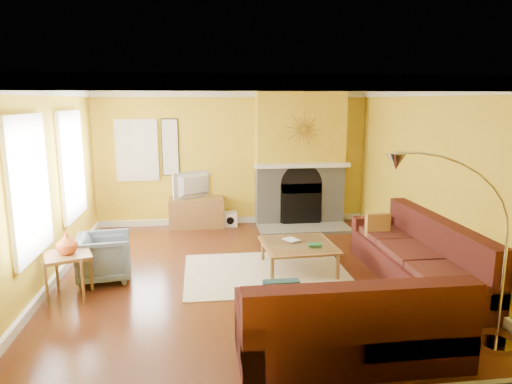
{
  "coord_description": "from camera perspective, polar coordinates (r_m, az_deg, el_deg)",
  "views": [
    {
      "loc": [
        -0.67,
        -6.24,
        2.52
      ],
      "look_at": [
        0.15,
        0.4,
        1.17
      ],
      "focal_mm": 32.0,
      "sensor_mm": 36.0,
      "label": 1
    }
  ],
  "objects": [
    {
      "name": "floor",
      "position": [
        6.77,
        -0.9,
        -10.54
      ],
      "size": [
        5.5,
        6.0,
        0.02
      ],
      "primitive_type": "cube",
      "color": "#602B14",
      "rests_on": "ground"
    },
    {
      "name": "ceiling",
      "position": [
        6.28,
        -0.98,
        13.14
      ],
      "size": [
        5.5,
        6.0,
        0.02
      ],
      "primitive_type": "cube",
      "color": "white",
      "rests_on": "ground"
    },
    {
      "name": "wall_back",
      "position": [
        9.35,
        -2.91,
        4.2
      ],
      "size": [
        5.5,
        0.02,
        2.7
      ],
      "primitive_type": "cube",
      "color": "gold",
      "rests_on": "ground"
    },
    {
      "name": "wall_front",
      "position": [
        3.5,
        4.38,
        -8.1
      ],
      "size": [
        5.5,
        0.02,
        2.7
      ],
      "primitive_type": "cube",
      "color": "gold",
      "rests_on": "ground"
    },
    {
      "name": "wall_left",
      "position": [
        6.69,
        -25.16,
        0.24
      ],
      "size": [
        0.02,
        6.0,
        2.7
      ],
      "primitive_type": "cube",
      "color": "gold",
      "rests_on": "ground"
    },
    {
      "name": "wall_right",
      "position": [
        7.22,
        21.42,
        1.29
      ],
      "size": [
        0.02,
        6.0,
        2.7
      ],
      "primitive_type": "cube",
      "color": "gold",
      "rests_on": "ground"
    },
    {
      "name": "baseboard",
      "position": [
        6.74,
        -0.9,
        -9.99
      ],
      "size": [
        5.5,
        6.0,
        0.12
      ],
      "primitive_type": null,
      "color": "white",
      "rests_on": "floor"
    },
    {
      "name": "crown_molding",
      "position": [
        6.28,
        -0.98,
        12.51
      ],
      "size": [
        5.5,
        6.0,
        0.12
      ],
      "primitive_type": null,
      "color": "white",
      "rests_on": "ceiling"
    },
    {
      "name": "window_left_near",
      "position": [
        7.88,
        -22.12,
        3.13
      ],
      "size": [
        0.06,
        1.22,
        1.72
      ],
      "primitive_type": "cube",
      "color": "white",
      "rests_on": "wall_left"
    },
    {
      "name": "window_left_far",
      "position": [
        6.09,
        -26.63,
        0.56
      ],
      "size": [
        0.06,
        1.22,
        1.72
      ],
      "primitive_type": "cube",
      "color": "white",
      "rests_on": "wall_left"
    },
    {
      "name": "window_back",
      "position": [
        9.34,
        -14.66,
        5.07
      ],
      "size": [
        0.82,
        0.06,
        1.22
      ],
      "primitive_type": "cube",
      "color": "white",
      "rests_on": "wall_back"
    },
    {
      "name": "wall_art",
      "position": [
        9.28,
        -10.67,
        5.51
      ],
      "size": [
        0.34,
        0.04,
        1.14
      ],
      "primitive_type": "cube",
      "color": "white",
      "rests_on": "wall_back"
    },
    {
      "name": "fireplace",
      "position": [
        9.34,
        5.49,
        4.15
      ],
      "size": [
        1.8,
        0.4,
        2.7
      ],
      "primitive_type": null,
      "color": "gray",
      "rests_on": "floor"
    },
    {
      "name": "mantel",
      "position": [
        9.12,
        5.8,
        3.34
      ],
      "size": [
        1.92,
        0.22,
        0.08
      ],
      "primitive_type": "cube",
      "color": "white",
      "rests_on": "fireplace"
    },
    {
      "name": "hearth",
      "position": [
        9.08,
        6.08,
        -4.59
      ],
      "size": [
        1.8,
        0.7,
        0.06
      ],
      "primitive_type": "cube",
      "color": "gray",
      "rests_on": "floor"
    },
    {
      "name": "sunburst",
      "position": [
        9.06,
        5.88,
        7.73
      ],
      "size": [
        0.7,
        0.04,
        0.7
      ],
      "primitive_type": null,
      "color": "olive",
      "rests_on": "fireplace"
    },
    {
      "name": "rug",
      "position": [
        6.88,
        1.28,
        -10.01
      ],
      "size": [
        2.4,
        1.8,
        0.02
      ],
      "primitive_type": "cube",
      "color": "beige",
      "rests_on": "floor"
    },
    {
      "name": "sectional_sofa",
      "position": [
        6.04,
        11.57,
        -8.87
      ],
      "size": [
        3.1,
        3.63,
        0.9
      ],
      "primitive_type": null,
      "color": "#471916",
      "rests_on": "floor"
    },
    {
      "name": "coffee_table",
      "position": [
        6.96,
        5.28,
        -8.04
      ],
      "size": [
        1.1,
        1.1,
        0.41
      ],
      "primitive_type": null,
      "rotation": [
        0.0,
        0.0,
        0.05
      ],
      "color": "white",
      "rests_on": "floor"
    },
    {
      "name": "media_console",
      "position": [
        9.28,
        -7.44,
        -2.55
      ],
      "size": [
        1.08,
        0.49,
        0.6
      ],
      "primitive_type": "cube",
      "color": "olive",
      "rests_on": "floor"
    },
    {
      "name": "tv",
      "position": [
        9.16,
        -7.53,
        0.86
      ],
      "size": [
        0.85,
        0.58,
        0.53
      ],
      "primitive_type": "imported",
      "rotation": [
        0.0,
        0.0,
        3.69
      ],
      "color": "black",
      "rests_on": "media_console"
    },
    {
      "name": "subwoofer",
      "position": [
        9.34,
        -3.29,
        -3.37
      ],
      "size": [
        0.28,
        0.28,
        0.28
      ],
      "primitive_type": "cube",
      "color": "white",
      "rests_on": "floor"
    },
    {
      "name": "armchair",
      "position": [
        6.89,
        -18.42,
        -7.72
      ],
      "size": [
        0.82,
        0.8,
        0.66
      ],
      "primitive_type": "imported",
      "rotation": [
        0.0,
        0.0,
        1.71
      ],
      "color": "slate",
      "rests_on": "floor"
    },
    {
      "name": "side_table",
      "position": [
        6.43,
        -22.29,
        -9.69
      ],
      "size": [
        0.7,
        0.7,
        0.6
      ],
      "primitive_type": null,
      "rotation": [
        0.0,
        0.0,
        0.35
      ],
      "color": "olive",
      "rests_on": "floor"
    },
    {
      "name": "vase",
      "position": [
        6.29,
        -22.59,
        -5.94
      ],
      "size": [
        0.29,
        0.29,
        0.28
      ],
      "primitive_type": "imported",
      "rotation": [
        0.0,
        0.0,
        -0.11
      ],
      "color": "#D8591E",
      "rests_on": "side_table"
    },
    {
      "name": "book",
      "position": [
        6.96,
        3.86,
        -6.12
      ],
      "size": [
        0.28,
        0.31,
        0.02
      ],
      "primitive_type": "imported",
      "rotation": [
        0.0,
        0.0,
        0.52
      ],
      "color": "white",
      "rests_on": "coffee_table"
    },
    {
      "name": "arc_lamp",
      "position": [
        4.9,
        23.46,
        -7.4
      ],
      "size": [
        1.3,
        0.36,
        2.04
      ],
      "primitive_type": null,
      "color": "silver",
      "rests_on": "floor"
    }
  ]
}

